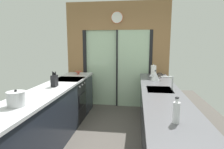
{
  "coord_description": "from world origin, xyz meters",
  "views": [
    {
      "loc": [
        0.52,
        -2.54,
        1.65
      ],
      "look_at": [
        0.06,
        0.96,
        1.08
      ],
      "focal_mm": 30.55,
      "sensor_mm": 36.0,
      "label": 1
    }
  ],
  "objects_px": {
    "oven_range": "(69,100)",
    "kettle": "(155,76)",
    "mixing_bowl_far": "(78,73)",
    "soap_bottle": "(176,112)",
    "knife_block": "(54,81)",
    "stock_pot": "(16,99)",
    "paper_towel_roll": "(154,71)"
  },
  "relations": [
    {
      "from": "knife_block",
      "to": "kettle",
      "type": "relative_size",
      "value": 1.01
    },
    {
      "from": "knife_block",
      "to": "paper_towel_roll",
      "type": "height_order",
      "value": "paper_towel_roll"
    },
    {
      "from": "mixing_bowl_far",
      "to": "soap_bottle",
      "type": "bearing_deg",
      "value": -56.21
    },
    {
      "from": "oven_range",
      "to": "knife_block",
      "type": "height_order",
      "value": "knife_block"
    },
    {
      "from": "knife_block",
      "to": "soap_bottle",
      "type": "bearing_deg",
      "value": -36.41
    },
    {
      "from": "stock_pot",
      "to": "kettle",
      "type": "bearing_deg",
      "value": 46.16
    },
    {
      "from": "stock_pot",
      "to": "soap_bottle",
      "type": "distance_m",
      "value": 1.8
    },
    {
      "from": "mixing_bowl_far",
      "to": "soap_bottle",
      "type": "relative_size",
      "value": 0.7
    },
    {
      "from": "mixing_bowl_far",
      "to": "paper_towel_roll",
      "type": "xyz_separation_m",
      "value": [
        1.78,
        -0.1,
        0.09
      ]
    },
    {
      "from": "knife_block",
      "to": "paper_towel_roll",
      "type": "xyz_separation_m",
      "value": [
        1.78,
        1.25,
        0.02
      ]
    },
    {
      "from": "stock_pot",
      "to": "paper_towel_roll",
      "type": "relative_size",
      "value": 0.75
    },
    {
      "from": "knife_block",
      "to": "stock_pot",
      "type": "xyz_separation_m",
      "value": [
        0.0,
        -1.06,
        -0.01
      ]
    },
    {
      "from": "oven_range",
      "to": "paper_towel_roll",
      "type": "bearing_deg",
      "value": 16.3
    },
    {
      "from": "kettle",
      "to": "oven_range",
      "type": "bearing_deg",
      "value": -177.7
    },
    {
      "from": "kettle",
      "to": "soap_bottle",
      "type": "xyz_separation_m",
      "value": [
        -0.0,
        -2.11,
        0.01
      ]
    },
    {
      "from": "mixing_bowl_far",
      "to": "paper_towel_roll",
      "type": "bearing_deg",
      "value": -3.14
    },
    {
      "from": "mixing_bowl_far",
      "to": "oven_range",
      "type": "bearing_deg",
      "value": -91.69
    },
    {
      "from": "oven_range",
      "to": "paper_towel_roll",
      "type": "height_order",
      "value": "paper_towel_roll"
    },
    {
      "from": "oven_range",
      "to": "stock_pot",
      "type": "bearing_deg",
      "value": -89.41
    },
    {
      "from": "mixing_bowl_far",
      "to": "kettle",
      "type": "height_order",
      "value": "kettle"
    },
    {
      "from": "knife_block",
      "to": "oven_range",
      "type": "bearing_deg",
      "value": 91.46
    },
    {
      "from": "mixing_bowl_far",
      "to": "soap_bottle",
      "type": "height_order",
      "value": "soap_bottle"
    },
    {
      "from": "soap_bottle",
      "to": "stock_pot",
      "type": "bearing_deg",
      "value": 171.91
    },
    {
      "from": "kettle",
      "to": "paper_towel_roll",
      "type": "xyz_separation_m",
      "value": [
        -0.0,
        0.45,
        0.03
      ]
    },
    {
      "from": "mixing_bowl_far",
      "to": "knife_block",
      "type": "distance_m",
      "value": 1.35
    },
    {
      "from": "knife_block",
      "to": "stock_pot",
      "type": "height_order",
      "value": "knife_block"
    },
    {
      "from": "stock_pot",
      "to": "paper_towel_roll",
      "type": "bearing_deg",
      "value": 52.38
    },
    {
      "from": "soap_bottle",
      "to": "paper_towel_roll",
      "type": "xyz_separation_m",
      "value": [
        0.0,
        2.56,
        0.02
      ]
    },
    {
      "from": "knife_block",
      "to": "kettle",
      "type": "distance_m",
      "value": 1.95
    },
    {
      "from": "oven_range",
      "to": "kettle",
      "type": "relative_size",
      "value": 3.52
    },
    {
      "from": "oven_range",
      "to": "soap_bottle",
      "type": "height_order",
      "value": "soap_bottle"
    },
    {
      "from": "knife_block",
      "to": "soap_bottle",
      "type": "xyz_separation_m",
      "value": [
        1.78,
        -1.31,
        0.0
      ]
    }
  ]
}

